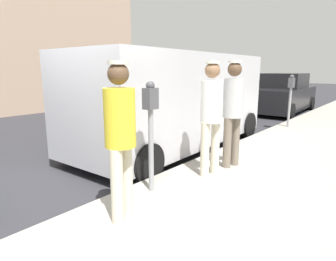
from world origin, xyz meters
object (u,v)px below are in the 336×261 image
object	(u,v)px
parking_meter_near	(151,118)
parked_sedan_ahead	(281,95)
pedestrian_in_white	(211,111)
parked_van	(174,99)
pedestrian_in_gray	(233,107)
pedestrian_in_yellow	(120,131)
parking_meter_far	(291,92)

from	to	relation	value
parking_meter_near	parked_sedan_ahead	world-z (taller)	parking_meter_near
pedestrian_in_white	parked_van	world-z (taller)	parked_van
pedestrian_in_gray	pedestrian_in_white	bearing A→B (deg)	-96.14
pedestrian_in_white	parked_sedan_ahead	bearing A→B (deg)	101.69
pedestrian_in_yellow	parked_sedan_ahead	size ratio (longest dim) A/B	0.39
parking_meter_far	pedestrian_in_gray	xyz separation A→B (m)	(0.36, -4.32, 0.02)
parking_meter_far	pedestrian_in_white	size ratio (longest dim) A/B	0.85
parking_meter_near	parked_sedan_ahead	xyz separation A→B (m)	(-1.53, 9.90, -0.43)
pedestrian_in_white	pedestrian_in_gray	bearing A→B (deg)	83.86
pedestrian_in_yellow	pedestrian_in_white	size ratio (longest dim) A/B	0.98
parking_meter_far	pedestrian_in_gray	size ratio (longest dim) A/B	0.84
pedestrian_in_gray	parking_meter_far	bearing A→B (deg)	94.78
pedestrian_in_yellow	pedestrian_in_gray	world-z (taller)	pedestrian_in_gray
pedestrian_in_yellow	parked_van	size ratio (longest dim) A/B	0.33
pedestrian_in_gray	parking_meter_near	bearing A→B (deg)	-102.24
parking_meter_far	parked_sedan_ahead	world-z (taller)	parking_meter_far
pedestrian_in_white	parked_sedan_ahead	world-z (taller)	pedestrian_in_white
parking_meter_far	pedestrian_in_white	distance (m)	4.93
parking_meter_near	parking_meter_far	world-z (taller)	same
parked_van	parked_sedan_ahead	xyz separation A→B (m)	(-0.03, 7.49, -0.41)
pedestrian_in_gray	parked_sedan_ahead	distance (m)	8.47
parking_meter_near	parked_sedan_ahead	size ratio (longest dim) A/B	0.34
parking_meter_far	parked_sedan_ahead	xyz separation A→B (m)	(-1.53, 3.92, -0.43)
parking_meter_near	parking_meter_far	bearing A→B (deg)	90.00
parking_meter_near	pedestrian_in_yellow	world-z (taller)	pedestrian_in_yellow
parking_meter_far	parked_van	world-z (taller)	parked_van
pedestrian_in_yellow	pedestrian_in_white	xyz separation A→B (m)	(0.03, 1.84, 0.02)
pedestrian_in_white	parked_van	bearing A→B (deg)	143.10
parked_sedan_ahead	pedestrian_in_yellow	bearing A→B (deg)	-80.45
parking_meter_near	parked_van	bearing A→B (deg)	121.86
parking_meter_near	parked_sedan_ahead	bearing A→B (deg)	98.80
parking_meter_near	pedestrian_in_white	size ratio (longest dim) A/B	0.85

